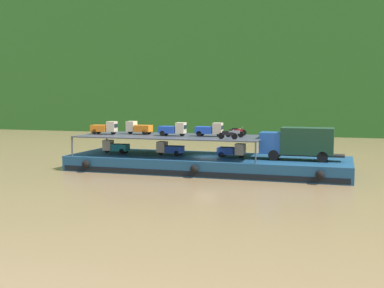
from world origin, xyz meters
The scene contains 15 objects.
ground_plane centered at (0.00, 0.00, 0.00)m, with size 400.00×400.00×0.00m, color olive.
hillside_far_bank centered at (0.00, 62.37, 19.39)m, with size 146.01×34.69×34.43m.
cargo_barge centered at (0.00, -0.03, 0.75)m, with size 28.07×9.15×1.50m.
covered_lorry centered at (9.05, -0.30, 3.19)m, with size 7.86×2.31×3.10m.
cargo_rack centered at (-3.80, 0.00, 3.44)m, with size 18.87×7.74×2.00m.
mini_truck_lower_stern centered at (-10.07, -0.23, 2.19)m, with size 2.77×1.25×1.38m.
mini_truck_lower_aft centered at (-3.92, -0.28, 2.19)m, with size 2.78×1.27×1.38m.
mini_truck_lower_mid centered at (2.56, -0.03, 2.19)m, with size 2.78×1.27×1.38m.
mini_truck_upper_stern centered at (-11.26, -0.32, 4.19)m, with size 2.78×1.27×1.38m.
mini_truck_upper_mid centered at (-7.80, 0.72, 4.19)m, with size 2.78×1.28×1.38m.
mini_truck_upper_fore centered at (-3.55, -0.26, 4.19)m, with size 2.74×1.20×1.38m.
mini_truck_upper_bow centered at (0.17, 0.28, 4.19)m, with size 2.75×1.22×1.38m.
motorcycle_upper_port centered at (2.63, -2.32, 3.93)m, with size 1.90×0.55×0.87m.
motorcycle_upper_centre centered at (2.77, 0.00, 3.93)m, with size 1.90×0.55×0.87m.
motorcycle_upper_stbd centered at (2.56, 2.32, 3.93)m, with size 1.90×0.55×0.87m.
Camera 1 is at (12.87, -46.76, 7.52)m, focal length 45.34 mm.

